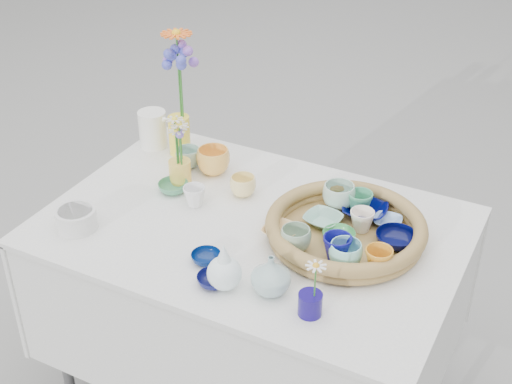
% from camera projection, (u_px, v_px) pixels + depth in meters
% --- Properties ---
extents(wicker_tray, '(0.47, 0.47, 0.08)m').
position_uv_depth(wicker_tray, '(346.00, 230.00, 2.08)').
color(wicker_tray, brown).
rests_on(wicker_tray, display_table).
extents(tray_ceramic_0, '(0.16, 0.16, 0.03)m').
position_uv_depth(tray_ceramic_0, '(365.00, 210.00, 2.18)').
color(tray_ceramic_0, '#02064E').
rests_on(tray_ceramic_0, wicker_tray).
extents(tray_ceramic_1, '(0.16, 0.16, 0.04)m').
position_uv_depth(tray_ceramic_1, '(396.00, 239.00, 2.05)').
color(tray_ceramic_1, '#030638').
rests_on(tray_ceramic_1, wicker_tray).
extents(tray_ceramic_2, '(0.08, 0.08, 0.07)m').
position_uv_depth(tray_ceramic_2, '(378.00, 260.00, 1.93)').
color(tray_ceramic_2, orange).
rests_on(tray_ceramic_2, wicker_tray).
extents(tray_ceramic_3, '(0.10, 0.10, 0.03)m').
position_uv_depth(tray_ceramic_3, '(339.00, 237.00, 2.06)').
color(tray_ceramic_3, '#4BAA5F').
rests_on(tray_ceramic_3, wicker_tray).
extents(tray_ceramic_4, '(0.12, 0.12, 0.07)m').
position_uv_depth(tray_ceramic_4, '(296.00, 239.00, 2.02)').
color(tray_ceramic_4, '#8BAB90').
rests_on(tray_ceramic_4, wicker_tray).
extents(tray_ceramic_5, '(0.13, 0.13, 0.03)m').
position_uv_depth(tray_ceramic_5, '(323.00, 220.00, 2.14)').
color(tray_ceramic_5, '#88BEAB').
rests_on(tray_ceramic_5, wicker_tray).
extents(tray_ceramic_6, '(0.13, 0.13, 0.08)m').
position_uv_depth(tray_ceramic_6, '(339.00, 196.00, 2.20)').
color(tray_ceramic_6, '#B2D7C3').
rests_on(tray_ceramic_6, wicker_tray).
extents(tray_ceramic_7, '(0.09, 0.09, 0.07)m').
position_uv_depth(tray_ceramic_7, '(362.00, 221.00, 2.10)').
color(tray_ceramic_7, white).
rests_on(tray_ceramic_7, wicker_tray).
extents(tray_ceramic_8, '(0.09, 0.09, 0.02)m').
position_uv_depth(tray_ceramic_8, '(388.00, 222.00, 2.14)').
color(tray_ceramic_8, '#89B0E6').
rests_on(tray_ceramic_8, wicker_tray).
extents(tray_ceramic_9, '(0.09, 0.09, 0.08)m').
position_uv_depth(tray_ceramic_9, '(337.00, 248.00, 1.98)').
color(tray_ceramic_9, navy).
rests_on(tray_ceramic_9, wicker_tray).
extents(tray_ceramic_10, '(0.12, 0.12, 0.03)m').
position_uv_depth(tray_ceramic_10, '(281.00, 232.00, 2.09)').
color(tray_ceramic_10, '#FED48E').
rests_on(tray_ceramic_10, wicker_tray).
extents(tray_ceramic_11, '(0.10, 0.10, 0.07)m').
position_uv_depth(tray_ceramic_11, '(345.00, 255.00, 1.95)').
color(tray_ceramic_11, '#90EBE3').
rests_on(tray_ceramic_11, wicker_tray).
extents(tray_ceramic_12, '(0.09, 0.09, 0.07)m').
position_uv_depth(tray_ceramic_12, '(360.00, 203.00, 2.18)').
color(tray_ceramic_12, '#41986E').
rests_on(tray_ceramic_12, wicker_tray).
extents(loose_ceramic_0, '(0.13, 0.13, 0.09)m').
position_uv_depth(loose_ceramic_0, '(213.00, 161.00, 2.42)').
color(loose_ceramic_0, '#FDB84F').
rests_on(loose_ceramic_0, display_table).
extents(loose_ceramic_1, '(0.09, 0.09, 0.07)m').
position_uv_depth(loose_ceramic_1, '(243.00, 186.00, 2.30)').
color(loose_ceramic_1, '#FFE38C').
rests_on(loose_ceramic_1, display_table).
extents(loose_ceramic_2, '(0.13, 0.13, 0.03)m').
position_uv_depth(loose_ceramic_2, '(173.00, 187.00, 2.33)').
color(loose_ceramic_2, '#438D62').
rests_on(loose_ceramic_2, display_table).
extents(loose_ceramic_3, '(0.09, 0.09, 0.07)m').
position_uv_depth(loose_ceramic_3, '(195.00, 196.00, 2.25)').
color(loose_ceramic_3, white).
rests_on(loose_ceramic_3, display_table).
extents(loose_ceramic_4, '(0.10, 0.10, 0.03)m').
position_uv_depth(loose_ceramic_4, '(206.00, 258.00, 2.01)').
color(loose_ceramic_4, '#041A53').
rests_on(loose_ceramic_4, display_table).
extents(loose_ceramic_5, '(0.11, 0.11, 0.07)m').
position_uv_depth(loose_ceramic_5, '(189.00, 158.00, 2.46)').
color(loose_ceramic_5, '#9AC1B1').
rests_on(loose_ceramic_5, display_table).
extents(loose_ceramic_6, '(0.11, 0.11, 0.03)m').
position_uv_depth(loose_ceramic_6, '(214.00, 280.00, 1.92)').
color(loose_ceramic_6, '#0D104A').
rests_on(loose_ceramic_6, display_table).
extents(fluted_bowl, '(0.13, 0.13, 0.06)m').
position_uv_depth(fluted_bowl, '(76.00, 219.00, 2.14)').
color(fluted_bowl, silver).
rests_on(fluted_bowl, display_table).
extents(bud_vase_paleblue, '(0.10, 0.10, 0.15)m').
position_uv_depth(bud_vase_paleblue, '(224.00, 266.00, 1.88)').
color(bud_vase_paleblue, white).
rests_on(bud_vase_paleblue, display_table).
extents(bud_vase_seafoam, '(0.14, 0.14, 0.11)m').
position_uv_depth(bud_vase_seafoam, '(271.00, 275.00, 1.88)').
color(bud_vase_seafoam, '#9AB9B7').
rests_on(bud_vase_seafoam, display_table).
extents(bud_vase_cobalt, '(0.08, 0.08, 0.06)m').
position_uv_depth(bud_vase_cobalt, '(310.00, 304.00, 1.81)').
color(bud_vase_cobalt, '#150B63').
rests_on(bud_vase_cobalt, display_table).
extents(single_daisy, '(0.07, 0.07, 0.11)m').
position_uv_depth(single_daisy, '(315.00, 281.00, 1.77)').
color(single_daisy, white).
rests_on(single_daisy, bud_vase_cobalt).
extents(tall_vase_yellow, '(0.10, 0.10, 0.14)m').
position_uv_depth(tall_vase_yellow, '(179.00, 135.00, 2.52)').
color(tall_vase_yellow, yellow).
rests_on(tall_vase_yellow, display_table).
extents(gerbera, '(0.14, 0.14, 0.32)m').
position_uv_depth(gerbera, '(179.00, 76.00, 2.41)').
color(gerbera, orange).
rests_on(gerbera, tall_vase_yellow).
extents(hydrangea, '(0.11, 0.11, 0.31)m').
position_uv_depth(hydrangea, '(181.00, 87.00, 2.42)').
color(hydrangea, '#454CC6').
rests_on(hydrangea, tall_vase_yellow).
extents(white_pitcher, '(0.16, 0.13, 0.13)m').
position_uv_depth(white_pitcher, '(153.00, 129.00, 2.57)').
color(white_pitcher, white).
rests_on(white_pitcher, display_table).
extents(daisy_cup, '(0.09, 0.09, 0.08)m').
position_uv_depth(daisy_cup, '(180.00, 172.00, 2.37)').
color(daisy_cup, '#FFCD4E').
rests_on(daisy_cup, display_table).
extents(daisy_posy, '(0.09, 0.09, 0.17)m').
position_uv_depth(daisy_posy, '(181.00, 138.00, 2.30)').
color(daisy_posy, silver).
rests_on(daisy_posy, daisy_cup).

